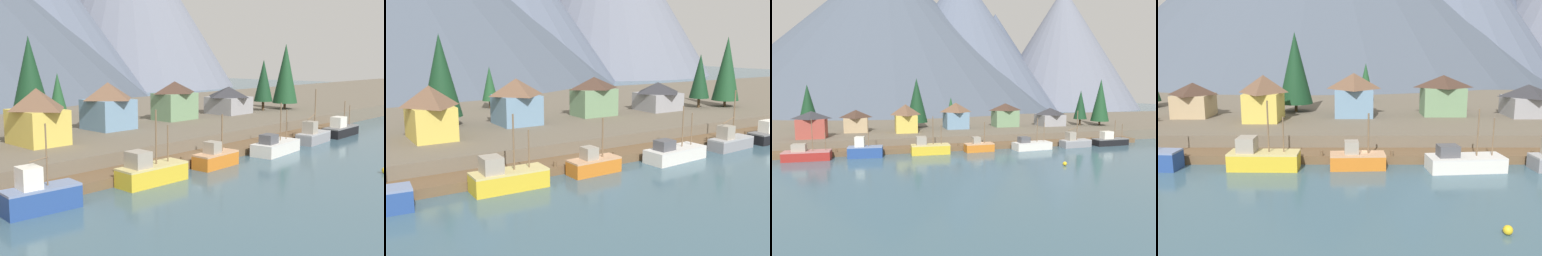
# 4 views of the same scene
# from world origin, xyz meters

# --- Properties ---
(ground_plane) EXTENTS (400.00, 400.00, 1.00)m
(ground_plane) POSITION_xyz_m (0.00, 20.00, -0.50)
(ground_plane) COLOR #3D5B6B
(dock) EXTENTS (80.00, 4.00, 1.60)m
(dock) POSITION_xyz_m (0.00, 1.99, 0.50)
(dock) COLOR brown
(dock) RESTS_ON ground_plane
(shoreline_bank) EXTENTS (400.00, 56.00, 2.50)m
(shoreline_bank) POSITION_xyz_m (0.00, 32.00, 1.25)
(shoreline_bank) COLOR #665B4C
(shoreline_bank) RESTS_ON ground_plane
(mountain_east_peak) EXTENTS (82.39, 82.39, 62.22)m
(mountain_east_peak) POSITION_xyz_m (58.07, 150.87, 31.11)
(mountain_east_peak) COLOR #4C566B
(mountain_east_peak) RESTS_ON ground_plane
(fishing_boat_blue) EXTENTS (6.54, 2.97, 7.37)m
(fishing_boat_blue) POSITION_xyz_m (-22.74, -1.60, 1.37)
(fishing_boat_blue) COLOR navy
(fishing_boat_blue) RESTS_ON ground_plane
(fishing_boat_yellow) EXTENTS (7.66, 2.95, 7.54)m
(fishing_boat_yellow) POSITION_xyz_m (-10.40, -1.61, 1.25)
(fishing_boat_yellow) COLOR gold
(fishing_boat_yellow) RESTS_ON ground_plane
(fishing_boat_orange) EXTENTS (6.11, 2.63, 6.15)m
(fishing_boat_orange) POSITION_xyz_m (-0.01, -1.44, 1.07)
(fishing_boat_orange) COLOR #CC6B1E
(fishing_boat_orange) RESTS_ON ground_plane
(fishing_boat_white) EXTENTS (8.44, 3.88, 6.74)m
(fishing_boat_white) POSITION_xyz_m (11.53, -2.12, 0.96)
(fishing_boat_white) COLOR silver
(fishing_boat_white) RESTS_ON ground_plane
(fishing_boat_grey) EXTENTS (7.04, 3.15, 8.11)m
(fishing_boat_grey) POSITION_xyz_m (22.30, -1.72, 1.11)
(fishing_boat_grey) COLOR gray
(fishing_boat_grey) RESTS_ON ground_plane
(fishing_boat_black) EXTENTS (8.19, 3.05, 5.72)m
(fishing_boat_black) POSITION_xyz_m (31.46, -1.67, 1.08)
(fishing_boat_black) COLOR black
(fishing_boat_black) RESTS_ON ground_plane
(house_blue) EXTENTS (6.13, 6.59, 6.77)m
(house_blue) POSITION_xyz_m (-0.17, 18.86, 5.96)
(house_blue) COLOR #6689A8
(house_blue) RESTS_ON shoreline_bank
(house_grey) EXTENTS (6.96, 6.83, 5.01)m
(house_grey) POSITION_xyz_m (27.31, 18.67, 5.06)
(house_grey) COLOR gray
(house_grey) RESTS_ON shoreline_bank
(house_yellow) EXTENTS (5.26, 7.31, 6.71)m
(house_yellow) POSITION_xyz_m (-13.56, 14.95, 5.93)
(house_yellow) COLOR gold
(house_yellow) RESTS_ON shoreline_bank
(house_green) EXTENTS (6.89, 5.05, 6.40)m
(house_green) POSITION_xyz_m (14.07, 19.55, 5.77)
(house_green) COLOR #6B8E66
(house_green) RESTS_ON shoreline_bank
(conifer_near_right) EXTENTS (2.86, 2.86, 7.71)m
(conifer_near_right) POSITION_xyz_m (2.40, 36.62, 7.04)
(conifer_near_right) COLOR #4C3823
(conifer_near_right) RESTS_ON shoreline_bank
(conifer_mid_left) EXTENTS (4.98, 4.98, 13.08)m
(conifer_mid_left) POSITION_xyz_m (41.17, 15.25, 9.66)
(conifer_mid_left) COLOR #4C3823
(conifer_mid_left) RESTS_ON shoreline_bank
(conifer_mid_right) EXTENTS (5.71, 5.71, 13.21)m
(conifer_mid_right) POSITION_xyz_m (-9.91, 23.10, 9.81)
(conifer_mid_right) COLOR #4C3823
(conifer_mid_right) RESTS_ON shoreline_bank
(conifer_back_left) EXTENTS (3.66, 3.66, 9.94)m
(conifer_back_left) POSITION_xyz_m (35.91, 16.89, 8.36)
(conifer_back_left) COLOR #4C3823
(conifer_back_left) RESTS_ON shoreline_bank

